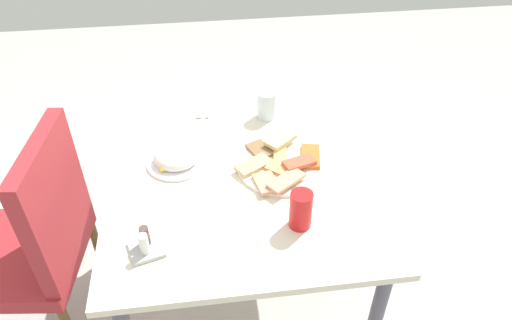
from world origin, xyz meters
name	(u,v)px	position (x,y,z in m)	size (l,w,h in m)	color
ground_plane	(242,294)	(0.00, 0.00, 0.00)	(6.00, 6.00, 0.00)	#B3AFAA
dining_table	(239,185)	(0.00, 0.00, 0.64)	(1.02, 0.87, 0.72)	silver
dining_chair	(36,238)	(-0.06, 0.70, 0.53)	(0.47, 0.47, 0.92)	#A6272E
pide_platter	(281,164)	(-0.02, -0.14, 0.73)	(0.33, 0.32, 0.05)	white
salad_plate_greens	(176,157)	(0.05, 0.21, 0.74)	(0.21, 0.21, 0.07)	white
soda_can	(301,210)	(-0.29, -0.15, 0.78)	(0.07, 0.07, 0.12)	red
drinking_glass	(266,105)	(0.29, -0.14, 0.77)	(0.07, 0.07, 0.11)	silver
paper_napkin	(205,107)	(0.39, 0.10, 0.72)	(0.13, 0.13, 0.00)	white
fork	(209,106)	(0.39, 0.08, 0.72)	(0.17, 0.01, 0.01)	silver
spoon	(200,106)	(0.39, 0.11, 0.72)	(0.17, 0.02, 0.01)	silver
condiment_caddy	(145,245)	(-0.33, 0.29, 0.74)	(0.11, 0.11, 0.08)	#B2B2B7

